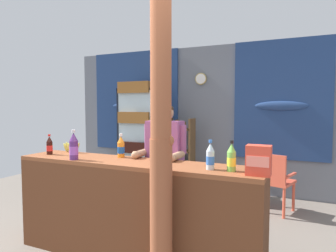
% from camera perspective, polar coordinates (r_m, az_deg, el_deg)
% --- Properties ---
extents(ground_plane, '(8.27, 8.27, 0.00)m').
position_cam_1_polar(ground_plane, '(4.00, -1.80, -18.59)').
color(ground_plane, slate).
extents(back_wall_curtained, '(5.51, 0.22, 2.61)m').
position_cam_1_polar(back_wall_curtained, '(5.53, 6.88, 1.99)').
color(back_wall_curtained, slate).
rests_on(back_wall_curtained, ground).
extents(stall_counter, '(2.53, 0.48, 0.99)m').
position_cam_1_polar(stall_counter, '(2.97, -7.75, -14.64)').
color(stall_counter, brown).
rests_on(stall_counter, ground).
extents(timber_post, '(0.20, 0.18, 2.54)m').
position_cam_1_polar(timber_post, '(2.35, -1.36, -3.73)').
color(timber_post, '#995133').
rests_on(timber_post, ground).
extents(drink_fridge, '(0.74, 0.65, 1.96)m').
position_cam_1_polar(drink_fridge, '(5.53, -5.07, -0.89)').
color(drink_fridge, black).
rests_on(drink_fridge, ground).
extents(bottle_shelf_rack, '(0.48, 0.28, 1.31)m').
position_cam_1_polar(bottle_shelf_rack, '(5.38, 2.40, -5.15)').
color(bottle_shelf_rack, brown).
rests_on(bottle_shelf_rack, ground).
extents(plastic_lawn_chair, '(0.55, 0.55, 0.86)m').
position_cam_1_polar(plastic_lawn_chair, '(4.54, 19.68, -9.54)').
color(plastic_lawn_chair, '#E5563D').
rests_on(plastic_lawn_chair, ground).
extents(shopkeeper, '(0.49, 0.42, 1.55)m').
position_cam_1_polar(shopkeeper, '(3.21, -0.66, -6.07)').
color(shopkeeper, '#28282D').
rests_on(shopkeeper, ground).
extents(soda_bottle_grape_soda, '(0.09, 0.09, 0.30)m').
position_cam_1_polar(soda_bottle_grape_soda, '(3.13, -17.65, -3.87)').
color(soda_bottle_grape_soda, '#56286B').
rests_on(soda_bottle_grape_soda, stall_counter).
extents(soda_bottle_water, '(0.07, 0.07, 0.25)m').
position_cam_1_polar(soda_bottle_water, '(2.56, 8.12, -5.90)').
color(soda_bottle_water, silver).
rests_on(soda_bottle_water, stall_counter).
extents(soda_bottle_cola, '(0.07, 0.07, 0.23)m').
position_cam_1_polar(soda_bottle_cola, '(3.57, -21.80, -3.57)').
color(soda_bottle_cola, black).
rests_on(soda_bottle_cola, stall_counter).
extents(soda_bottle_lime_soda, '(0.07, 0.07, 0.26)m').
position_cam_1_polar(soda_bottle_lime_soda, '(2.52, 12.09, -6.06)').
color(soda_bottle_lime_soda, '#75C64C').
rests_on(soda_bottle_lime_soda, stall_counter).
extents(soda_bottle_orange_soda, '(0.08, 0.08, 0.25)m').
position_cam_1_polar(soda_bottle_orange_soda, '(3.17, -9.02, -4.06)').
color(soda_bottle_orange_soda, orange).
rests_on(soda_bottle_orange_soda, stall_counter).
extents(snack_box_crackers, '(0.19, 0.12, 0.24)m').
position_cam_1_polar(snack_box_crackers, '(2.42, 17.01, -6.33)').
color(snack_box_crackers, '#E5422D').
rests_on(snack_box_crackers, stall_counter).
extents(banana_bunch, '(0.27, 0.06, 0.16)m').
position_cam_1_polar(banana_bunch, '(3.64, -18.03, -3.91)').
color(banana_bunch, '#CCC14C').
rests_on(banana_bunch, stall_counter).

